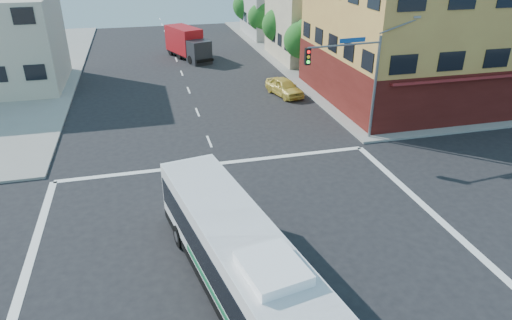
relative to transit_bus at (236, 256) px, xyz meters
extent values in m
plane|color=black|center=(1.24, 1.83, -1.73)|extent=(120.00, 120.00, 0.00)
cube|color=gray|center=(36.24, 36.83, -1.65)|extent=(50.00, 50.00, 0.15)
cube|color=gold|center=(21.24, 20.33, 5.27)|extent=(18.00, 15.00, 14.00)
cube|color=#551713|center=(21.24, 20.33, 0.27)|extent=(18.09, 15.08, 4.00)
cube|color=maroon|center=(21.24, 13.23, 1.87)|extent=(16.00, 1.60, 0.51)
cube|color=#C4B695|center=(18.24, 35.83, 2.77)|extent=(12.00, 10.00, 9.00)
cylinder|color=slate|center=(12.04, 12.63, 1.77)|extent=(0.18, 0.18, 7.00)
cylinder|color=slate|center=(9.54, 12.38, 4.87)|extent=(5.01, 0.62, 0.12)
cube|color=black|center=(7.04, 12.13, 4.37)|extent=(0.32, 0.30, 1.00)
sphere|color=#FF0C0C|center=(7.04, 11.96, 4.67)|extent=(0.20, 0.20, 0.20)
sphere|color=yellow|center=(7.04, 11.96, 4.37)|extent=(0.20, 0.20, 0.20)
sphere|color=#19FF33|center=(7.04, 11.96, 4.07)|extent=(0.20, 0.20, 0.20)
cube|color=#154893|center=(10.04, 12.43, 5.12)|extent=(1.80, 0.22, 0.28)
cube|color=gray|center=(14.54, 12.88, 6.27)|extent=(0.50, 0.22, 0.14)
cylinder|color=#392514|center=(13.04, 29.83, -0.76)|extent=(0.28, 0.28, 1.92)
sphere|color=#1B601D|center=(13.04, 29.83, 1.64)|extent=(3.60, 3.60, 3.60)
sphere|color=#1B601D|center=(13.44, 29.53, 2.54)|extent=(2.52, 2.52, 2.52)
cylinder|color=#392514|center=(13.04, 37.83, -0.73)|extent=(0.28, 0.28, 1.99)
sphere|color=#1B601D|center=(13.04, 37.83, 1.79)|extent=(3.80, 3.80, 3.80)
sphere|color=#1B601D|center=(13.44, 37.53, 2.74)|extent=(2.66, 2.66, 2.66)
cylinder|color=#392514|center=(13.04, 45.83, -0.78)|extent=(0.28, 0.28, 1.89)
sphere|color=#1B601D|center=(13.04, 45.83, 1.52)|extent=(3.40, 3.40, 3.40)
sphere|color=#1B601D|center=(13.44, 45.53, 2.37)|extent=(2.38, 2.38, 2.38)
cylinder|color=#392514|center=(13.04, 53.83, -0.71)|extent=(0.28, 0.28, 2.03)
sphere|color=#1B601D|center=(13.04, 53.83, 1.90)|extent=(4.00, 4.00, 4.00)
cube|color=black|center=(0.00, 0.02, -1.18)|extent=(4.71, 12.19, 0.45)
cube|color=white|center=(0.00, 0.02, 0.03)|extent=(4.69, 12.17, 2.83)
cube|color=black|center=(0.00, 0.02, 0.21)|extent=(4.67, 11.83, 1.24)
cube|color=black|center=(-1.09, 5.81, 0.11)|extent=(2.30, 0.49, 1.34)
cube|color=#E5590C|center=(-1.10, 5.84, 1.10)|extent=(1.87, 0.40, 0.28)
cube|color=white|center=(0.00, 0.02, 1.39)|extent=(4.59, 11.93, 0.12)
cube|color=white|center=(0.55, -2.91, 1.63)|extent=(2.14, 2.47, 0.36)
cube|color=#146D3E|center=(-1.17, -0.70, -0.69)|extent=(1.03, 5.37, 0.28)
cube|color=#146D3E|center=(1.34, -0.23, -0.69)|extent=(1.03, 5.37, 0.28)
cylinder|color=black|center=(-1.87, 3.55, -1.21)|extent=(0.48, 1.07, 1.03)
cylinder|color=#99999E|center=(-2.01, 3.52, -1.21)|extent=(0.13, 0.51, 0.52)
cylinder|color=black|center=(0.46, 3.98, -1.21)|extent=(0.48, 1.07, 1.03)
cylinder|color=#99999E|center=(0.59, 4.01, -1.21)|extent=(0.13, 0.51, 0.52)
cube|color=#222327|center=(3.60, 36.50, -0.50)|extent=(2.76, 2.70, 2.46)
cube|color=black|center=(3.91, 35.65, -0.12)|extent=(1.89, 0.76, 0.95)
cube|color=#A41016|center=(2.36, 39.87, 0.26)|extent=(3.96, 5.75, 2.84)
cube|color=black|center=(2.75, 38.80, -1.21)|extent=(4.56, 7.82, 0.28)
cylinder|color=black|center=(2.60, 36.33, -1.25)|extent=(0.57, 0.98, 0.95)
cylinder|color=black|center=(4.46, 37.02, -1.25)|extent=(0.57, 0.98, 0.95)
cylinder|color=black|center=(1.65, 38.90, -1.25)|extent=(0.57, 0.98, 0.95)
cylinder|color=black|center=(3.52, 39.59, -1.25)|extent=(0.57, 0.98, 0.95)
cylinder|color=black|center=(0.84, 41.12, -1.25)|extent=(0.57, 0.98, 0.95)
cylinder|color=black|center=(2.70, 41.81, -1.25)|extent=(0.57, 0.98, 0.95)
imported|color=#E0C349|center=(9.26, 23.28, -0.98)|extent=(2.79, 4.71, 1.50)
camera|label=1|loc=(-2.69, -13.58, 10.77)|focal=32.00mm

